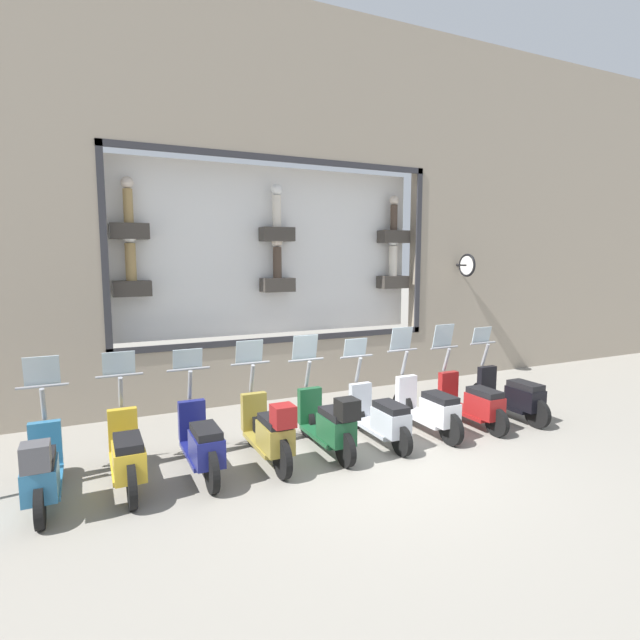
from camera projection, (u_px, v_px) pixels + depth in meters
name	position (u px, v px, depth m)	size (l,w,h in m)	color
ground_plane	(370.00, 458.00, 7.18)	(120.00, 120.00, 0.00)	gray
building_facade	(279.00, 203.00, 9.92)	(1.19, 36.00, 7.77)	gray
scooter_black_0	(513.00, 395.00, 8.91)	(1.80, 0.61, 1.56)	black
scooter_red_1	(473.00, 402.00, 8.52)	(1.79, 0.61, 1.67)	black
scooter_white_2	(429.00, 408.00, 8.13)	(1.80, 0.60, 1.67)	black
scooter_silver_3	(381.00, 417.00, 7.73)	(1.79, 0.60, 1.53)	black
scooter_green_4	(329.00, 423.00, 7.28)	(1.80, 0.60, 1.65)	black
scooter_olive_5	(269.00, 431.00, 6.90)	(1.81, 0.60, 1.63)	black
scooter_navy_6	(202.00, 443.00, 6.56)	(1.81, 0.61, 1.57)	black
scooter_yellow_7	(127.00, 455.00, 6.17)	(1.81, 0.61, 1.61)	black
scooter_teal_8	(42.00, 469.00, 5.72)	(1.79, 0.61, 1.62)	black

